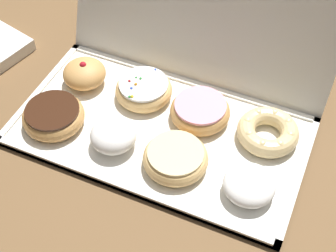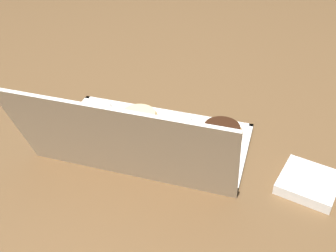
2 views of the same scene
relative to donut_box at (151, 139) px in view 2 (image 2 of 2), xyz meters
The scene contains 12 objects.
ground_plane 0.01m from the donut_box, ahead, with size 3.00×3.00×0.00m, color brown.
donut_box is the anchor object (origin of this frame).
box_lid_open 0.23m from the donut_box, 90.00° to the left, with size 0.53×0.28×0.01m, color white.
chocolate_frosted_donut_0 0.20m from the donut_box, 161.84° to the right, with size 0.11×0.11×0.04m.
powdered_filled_donut_1 0.09m from the donut_box, 135.40° to the right, with size 0.08×0.08×0.05m.
glazed_ring_donut_2 0.08m from the donut_box, 46.68° to the right, with size 0.11×0.11×0.03m.
powdered_filled_donut_3 0.20m from the donut_box, 18.64° to the right, with size 0.09×0.09×0.04m.
jelly_filled_donut_4 0.20m from the donut_box, 163.58° to the left, with size 0.08×0.08×0.05m.
sprinkle_donut_5 0.10m from the donut_box, 133.82° to the left, with size 0.11×0.11×0.04m.
pink_frosted_donut_6 0.08m from the donut_box, 46.21° to the left, with size 0.11×0.11×0.04m.
cruller_donut_7 0.20m from the donut_box, 18.28° to the left, with size 0.11×0.11×0.03m.
napkin_stack 0.43m from the donut_box, behind, with size 0.13×0.13×0.03m, color white.
Camera 2 is at (-0.31, 0.84, 0.69)m, focal length 43.24 mm.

